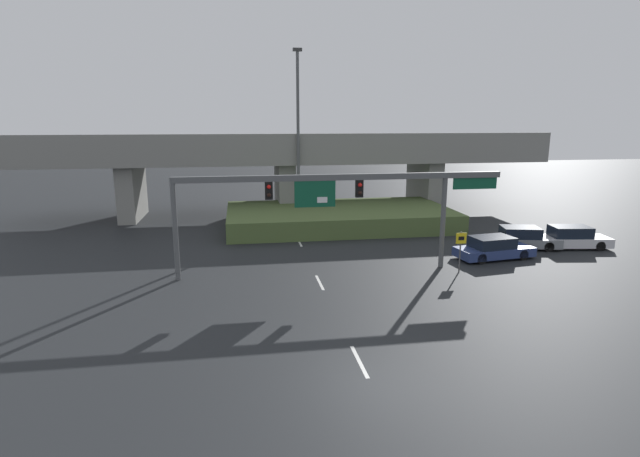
{
  "coord_description": "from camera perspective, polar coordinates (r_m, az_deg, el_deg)",
  "views": [
    {
      "loc": [
        -3.94,
        -14.29,
        8.34
      ],
      "look_at": [
        0.0,
        10.04,
        2.91
      ],
      "focal_mm": 28.0,
      "sensor_mm": 36.0,
      "label": 1
    }
  ],
  "objects": [
    {
      "name": "parked_sedan_far_right",
      "position": [
        36.73,
        26.79,
        -0.97
      ],
      "size": [
        4.88,
        2.42,
        1.47
      ],
      "rotation": [
        0.0,
        0.0,
        -0.15
      ],
      "color": "silver",
      "rests_on": "ground"
    },
    {
      "name": "signal_gantry",
      "position": [
        26.86,
        1.92,
        4.19
      ],
      "size": [
        17.96,
        0.44,
        5.45
      ],
      "color": "#515456",
      "rests_on": "ground"
    },
    {
      "name": "speed_limit_sign",
      "position": [
        28.44,
        15.77,
        -1.95
      ],
      "size": [
        0.6,
        0.11,
        2.31
      ],
      "color": "#4C4C4C",
      "rests_on": "ground"
    },
    {
      "name": "grass_embankment",
      "position": [
        39.63,
        2.14,
        1.32
      ],
      "size": [
        17.42,
        9.6,
        1.42
      ],
      "color": "#4C6033",
      "rests_on": "ground"
    },
    {
      "name": "overpass_bridge",
      "position": [
        44.21,
        -4.1,
        8.01
      ],
      "size": [
        45.83,
        7.43,
        7.17
      ],
      "color": "gray",
      "rests_on": "ground"
    },
    {
      "name": "lane_markings",
      "position": [
        30.25,
        -1.36,
        -3.57
      ],
      "size": [
        0.14,
        28.67,
        0.01
      ],
      "color": "silver",
      "rests_on": "ground"
    },
    {
      "name": "highway_light_pole_near",
      "position": [
        40.32,
        -2.52,
        10.8
      ],
      "size": [
        0.7,
        0.36,
        13.65
      ],
      "color": "#515456",
      "rests_on": "ground"
    },
    {
      "name": "ground_plane",
      "position": [
        17.0,
        5.67,
        -17.0
      ],
      "size": [
        160.0,
        160.0,
        0.0
      ],
      "primitive_type": "plane",
      "color": "black"
    },
    {
      "name": "parked_sedan_mid_right",
      "position": [
        35.34,
        22.05,
        -1.05
      ],
      "size": [
        4.85,
        2.81,
        1.43
      ],
      "rotation": [
        0.0,
        0.0,
        -0.23
      ],
      "color": "gray",
      "rests_on": "ground"
    },
    {
      "name": "parked_sedan_near_right",
      "position": [
        32.12,
        19.2,
        -2.15
      ],
      "size": [
        4.92,
        2.48,
        1.37
      ],
      "rotation": [
        0.0,
        0.0,
        0.14
      ],
      "color": "navy",
      "rests_on": "ground"
    }
  ]
}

